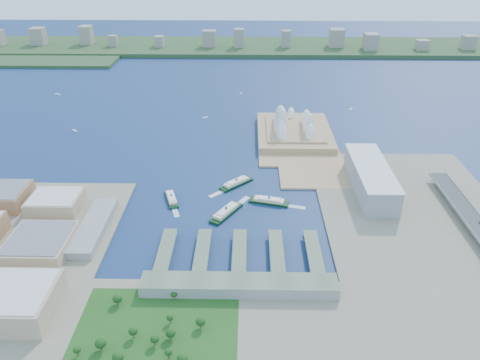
{
  "coord_description": "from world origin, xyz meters",
  "views": [
    {
      "loc": [
        23.06,
        -502.53,
        327.84
      ],
      "look_at": [
        11.67,
        75.76,
        18.0
      ],
      "focal_mm": 35.0,
      "sensor_mm": 36.0,
      "label": 1
    }
  ],
  "objects_px": {
    "ferry_b": "(236,182)",
    "car_c": "(480,223)",
    "ferry_a": "(171,197)",
    "ferry_d": "(269,200)",
    "opera_house": "(295,119)",
    "toaster_building": "(371,178)",
    "ferry_c": "(226,211)"
  },
  "relations": [
    {
      "from": "ferry_a",
      "to": "ferry_b",
      "type": "distance_m",
      "value": 99.14
    },
    {
      "from": "toaster_building",
      "to": "car_c",
      "type": "height_order",
      "value": "toaster_building"
    },
    {
      "from": "car_c",
      "to": "ferry_d",
      "type": "bearing_deg",
      "value": 164.95
    },
    {
      "from": "ferry_b",
      "to": "ferry_c",
      "type": "bearing_deg",
      "value": -52.25
    },
    {
      "from": "ferry_b",
      "to": "car_c",
      "type": "relative_size",
      "value": 11.23
    },
    {
      "from": "car_c",
      "to": "opera_house",
      "type": "bearing_deg",
      "value": 123.2
    },
    {
      "from": "opera_house",
      "to": "ferry_c",
      "type": "xyz_separation_m",
      "value": [
        -110.1,
        -265.85,
        -26.48
      ]
    },
    {
      "from": "toaster_building",
      "to": "car_c",
      "type": "xyz_separation_m",
      "value": [
        109.0,
        -104.13,
        -4.94
      ]
    },
    {
      "from": "ferry_c",
      "to": "ferry_b",
      "type": "bearing_deg",
      "value": -66.61
    },
    {
      "from": "ferry_b",
      "to": "ferry_c",
      "type": "distance_m",
      "value": 80.71
    },
    {
      "from": "opera_house",
      "to": "ferry_a",
      "type": "relative_size",
      "value": 3.71
    },
    {
      "from": "ferry_b",
      "to": "car_c",
      "type": "xyz_separation_m",
      "value": [
        297.94,
        -118.22,
        10.37
      ]
    },
    {
      "from": "opera_house",
      "to": "ferry_b",
      "type": "xyz_separation_m",
      "value": [
        -98.94,
        -185.91,
        -26.81
      ]
    },
    {
      "from": "ferry_c",
      "to": "car_c",
      "type": "xyz_separation_m",
      "value": [
        309.1,
        -38.29,
        10.04
      ]
    },
    {
      "from": "ferry_d",
      "to": "car_c",
      "type": "xyz_separation_m",
      "value": [
        252.35,
        -67.86,
        10.43
      ]
    },
    {
      "from": "ferry_c",
      "to": "car_c",
      "type": "height_order",
      "value": "car_c"
    },
    {
      "from": "ferry_c",
      "to": "ferry_d",
      "type": "distance_m",
      "value": 64.0
    },
    {
      "from": "ferry_c",
      "to": "ferry_d",
      "type": "bearing_deg",
      "value": -121.14
    },
    {
      "from": "opera_house",
      "to": "ferry_a",
      "type": "distance_m",
      "value": 298.73
    },
    {
      "from": "ferry_a",
      "to": "ferry_d",
      "type": "xyz_separation_m",
      "value": [
        133.76,
        -5.03,
        0.54
      ]
    },
    {
      "from": "opera_house",
      "to": "car_c",
      "type": "distance_m",
      "value": 363.83
    },
    {
      "from": "ferry_a",
      "to": "ferry_b",
      "type": "relative_size",
      "value": 0.88
    },
    {
      "from": "opera_house",
      "to": "car_c",
      "type": "bearing_deg",
      "value": -56.8
    },
    {
      "from": "ferry_a",
      "to": "car_c",
      "type": "distance_m",
      "value": 393.09
    },
    {
      "from": "ferry_b",
      "to": "car_c",
      "type": "distance_m",
      "value": 320.71
    },
    {
      "from": "ferry_a",
      "to": "ferry_d",
      "type": "distance_m",
      "value": 133.86
    },
    {
      "from": "toaster_building",
      "to": "car_c",
      "type": "relative_size",
      "value": 31.7
    },
    {
      "from": "toaster_building",
      "to": "ferry_c",
      "type": "relative_size",
      "value": 2.65
    },
    {
      "from": "ferry_d",
      "to": "car_c",
      "type": "height_order",
      "value": "car_c"
    },
    {
      "from": "ferry_d",
      "to": "ferry_a",
      "type": "bearing_deg",
      "value": 102.14
    },
    {
      "from": "ferry_b",
      "to": "ferry_d",
      "type": "distance_m",
      "value": 67.93
    },
    {
      "from": "opera_house",
      "to": "ferry_c",
      "type": "relative_size",
      "value": 3.08
    }
  ]
}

